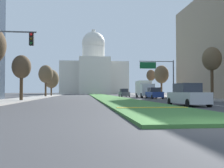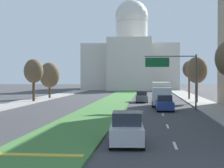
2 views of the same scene
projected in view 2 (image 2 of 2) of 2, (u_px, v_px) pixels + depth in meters
The scene contains 16 objects.
ground_plane at pixel (117, 99), 64.89m from camera, with size 260.00×260.00×0.00m, color #3D3D3F.
grass_median at pixel (114, 101), 59.35m from camera, with size 5.14×100.15×0.14m, color #427A38.
median_curb_nose at pixel (36, 155), 17.83m from camera, with size 4.63×0.50×0.04m, color gold.
lane_dashes_right at pixel (163, 114), 38.90m from camera, with size 0.16×41.60×0.01m.
sidewalk_left at pixel (22, 103), 55.09m from camera, with size 4.00×100.15×0.15m, color #9E9991.
sidewalk_right at pixel (204, 104), 52.54m from camera, with size 4.00×100.15×0.15m, color #9E9991.
capitol_building at pixel (131, 60), 119.21m from camera, with size 28.83×28.94×29.59m.
overhead_guide_sign at pixel (176, 70), 43.38m from camera, with size 6.07×0.20×6.50m.
street_tree_left_far at pixel (34, 71), 57.68m from camera, with size 2.99×2.99×6.68m.
street_tree_right_far at pixel (197, 70), 55.16m from camera, with size 3.16×3.16×6.88m.
street_tree_left_distant at pixel (50, 75), 66.92m from camera, with size 3.63×3.63×6.50m.
street_tree_right_distant at pixel (189, 70), 63.39m from camera, with size 2.25×2.25×6.61m.
sedan_lead_stopped at pixel (127, 129), 21.53m from camera, with size 2.17×4.56×1.86m.
sedan_midblock at pixel (165, 103), 42.65m from camera, with size 2.01×4.48×1.82m.
sedan_distant at pixel (142, 97), 57.06m from camera, with size 1.92×4.50×1.76m.
box_truck_delivery at pixel (161, 94), 48.95m from camera, with size 2.40×6.40×3.20m.
Camera 2 is at (5.34, -8.98, 3.90)m, focal length 59.78 mm.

